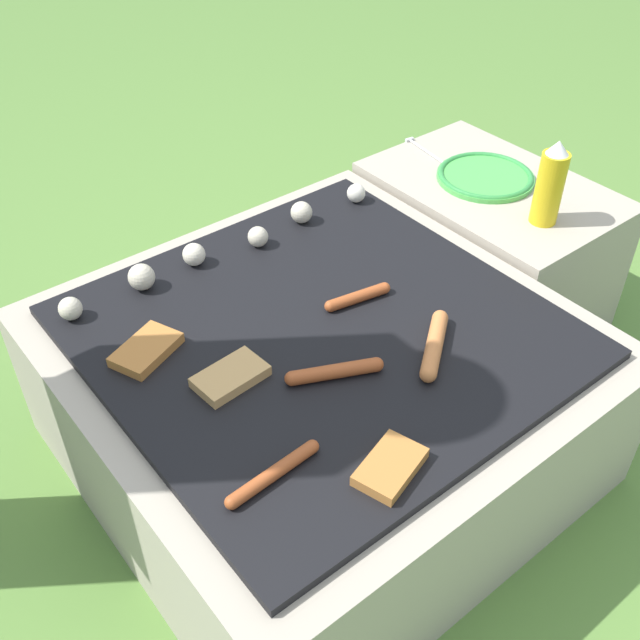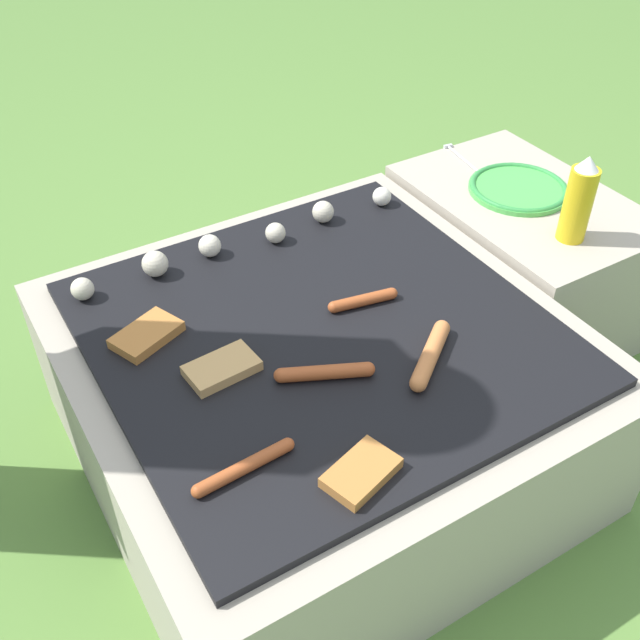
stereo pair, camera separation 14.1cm
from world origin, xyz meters
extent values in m
plane|color=#567F38|center=(0.00, 0.00, 0.00)|extent=(14.00, 14.00, 0.00)
cube|color=#A89E8C|center=(0.00, 0.00, 0.17)|extent=(0.93, 0.93, 0.34)
cube|color=black|center=(0.00, 0.00, 0.35)|extent=(0.82, 0.82, 0.02)
cube|color=#A89E8C|center=(0.68, 0.16, 0.18)|extent=(0.40, 0.60, 0.36)
cylinder|color=#A34C23|center=(0.11, 0.02, 0.37)|extent=(0.13, 0.05, 0.02)
sphere|color=#A34C23|center=(0.17, 0.01, 0.37)|extent=(0.02, 0.02, 0.02)
sphere|color=#A34C23|center=(0.05, 0.03, 0.37)|extent=(0.02, 0.02, 0.02)
cylinder|color=#A34C23|center=(-0.28, -0.23, 0.37)|extent=(0.16, 0.03, 0.02)
sphere|color=#A34C23|center=(-0.36, -0.24, 0.37)|extent=(0.02, 0.02, 0.02)
sphere|color=#A34C23|center=(-0.20, -0.23, 0.37)|extent=(0.02, 0.02, 0.02)
cylinder|color=#A34C23|center=(-0.06, -0.12, 0.37)|extent=(0.15, 0.09, 0.03)
sphere|color=#A34C23|center=(-0.13, -0.09, 0.37)|extent=(0.03, 0.03, 0.03)
sphere|color=#A34C23|center=(0.01, -0.15, 0.37)|extent=(0.03, 0.03, 0.03)
cylinder|color=#C6753D|center=(0.12, -0.18, 0.38)|extent=(0.14, 0.12, 0.03)
sphere|color=#C6753D|center=(0.19, -0.13, 0.38)|extent=(0.03, 0.03, 0.03)
sphere|color=#C6753D|center=(0.06, -0.23, 0.38)|extent=(0.03, 0.03, 0.03)
cube|color=tan|center=(-0.21, -0.01, 0.37)|extent=(0.13, 0.09, 0.02)
cube|color=#B27033|center=(-0.13, -0.33, 0.37)|extent=(0.13, 0.10, 0.02)
cube|color=#B27033|center=(-0.29, 0.14, 0.37)|extent=(0.14, 0.12, 0.02)
sphere|color=beige|center=(-0.35, 0.32, 0.38)|extent=(0.05, 0.05, 0.05)
sphere|color=beige|center=(-0.20, 0.32, 0.39)|extent=(0.05, 0.05, 0.05)
sphere|color=beige|center=(-0.08, 0.33, 0.38)|extent=(0.05, 0.05, 0.05)
sphere|color=beige|center=(0.07, 0.30, 0.38)|extent=(0.04, 0.04, 0.04)
sphere|color=beige|center=(0.20, 0.32, 0.39)|extent=(0.05, 0.05, 0.05)
sphere|color=silver|center=(0.36, 0.31, 0.38)|extent=(0.04, 0.04, 0.04)
cylinder|color=#4CB24C|center=(0.68, 0.19, 0.37)|extent=(0.24, 0.24, 0.01)
torus|color=#338C3F|center=(0.68, 0.19, 0.37)|extent=(0.24, 0.24, 0.01)
cylinder|color=gold|center=(0.63, -0.02, 0.45)|extent=(0.06, 0.06, 0.17)
cone|color=white|center=(0.63, -0.02, 0.54)|extent=(0.05, 0.05, 0.03)
cylinder|color=silver|center=(0.66, 0.37, 0.36)|extent=(0.03, 0.18, 0.01)
cube|color=silver|center=(0.67, 0.46, 0.36)|extent=(0.02, 0.01, 0.01)
camera|label=1|loc=(-0.67, -0.84, 1.28)|focal=42.00mm
camera|label=2|loc=(-0.56, -0.93, 1.28)|focal=42.00mm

